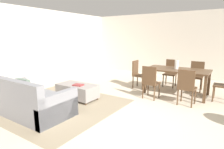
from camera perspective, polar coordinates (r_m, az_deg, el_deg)
ground_plane at (r=4.06m, az=6.25°, el=-13.45°), size 10.80×10.80×0.00m
wall_back at (r=8.46m, az=22.23°, el=8.25°), size 9.00×0.12×2.70m
wall_left at (r=7.23m, az=-25.29°, el=7.59°), size 0.12×11.00×2.70m
area_rug at (r=5.03m, az=-16.40°, el=-8.77°), size 3.00×2.80×0.01m
couch at (r=4.64m, az=-24.10°, el=-7.34°), size 1.99×0.99×0.86m
ottoman_table at (r=5.30m, az=-10.47°, el=-4.82°), size 1.12×0.59×0.41m
dining_table at (r=5.88m, az=19.12°, el=0.73°), size 1.78×0.93×0.76m
dining_chair_near_left at (r=5.25m, az=11.53°, el=-1.82°), size 0.42×0.42×0.92m
dining_chair_near_right at (r=5.00m, az=21.68°, el=-3.08°), size 0.42×0.42×0.92m
dining_chair_far_left at (r=6.80m, az=17.37°, el=0.93°), size 0.41×0.41×0.92m
dining_chair_far_right at (r=6.59m, az=24.26°, el=0.10°), size 0.42×0.42×0.92m
dining_chair_head_west at (r=6.33m, az=7.82°, el=0.58°), size 0.40×0.40×0.92m
vase_centerpiece at (r=5.87m, az=18.99°, el=2.87°), size 0.11×0.11×0.26m
book_on_ottoman at (r=5.13m, az=-10.21°, el=-3.14°), size 0.29×0.24×0.03m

